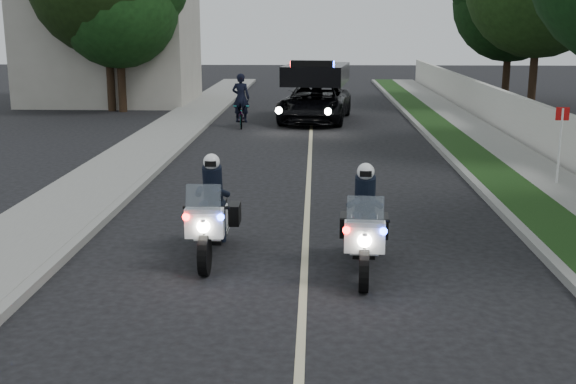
# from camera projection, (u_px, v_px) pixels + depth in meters

# --- Properties ---
(ground) EXTENTS (120.00, 120.00, 0.00)m
(ground) POSITION_uv_depth(u_px,v_px,m) (303.00, 303.00, 10.23)
(ground) COLOR black
(ground) RESTS_ON ground
(curb_right) EXTENTS (0.20, 60.00, 0.15)m
(curb_right) POSITION_uv_depth(u_px,v_px,m) (457.00, 165.00, 19.78)
(curb_right) COLOR gray
(curb_right) RESTS_ON ground
(grass_verge) EXTENTS (1.20, 60.00, 0.16)m
(grass_verge) POSITION_uv_depth(u_px,v_px,m) (482.00, 165.00, 19.76)
(grass_verge) COLOR #193814
(grass_verge) RESTS_ON ground
(sidewalk_right) EXTENTS (1.40, 60.00, 0.16)m
(sidewalk_right) POSITION_uv_depth(u_px,v_px,m) (530.00, 166.00, 19.71)
(sidewalk_right) COLOR gray
(sidewalk_right) RESTS_ON ground
(property_wall) EXTENTS (0.22, 60.00, 1.50)m
(property_wall) POSITION_uv_depth(u_px,v_px,m) (568.00, 142.00, 19.51)
(property_wall) COLOR beige
(property_wall) RESTS_ON ground
(curb_left) EXTENTS (0.20, 60.00, 0.15)m
(curb_left) POSITION_uv_depth(u_px,v_px,m) (164.00, 163.00, 20.09)
(curb_left) COLOR gray
(curb_left) RESTS_ON ground
(sidewalk_left) EXTENTS (2.00, 60.00, 0.16)m
(sidewalk_left) POSITION_uv_depth(u_px,v_px,m) (126.00, 163.00, 20.13)
(sidewalk_left) COLOR gray
(sidewalk_left) RESTS_ON ground
(building_far) EXTENTS (8.00, 6.00, 7.00)m
(building_far) POSITION_uv_depth(u_px,v_px,m) (110.00, 32.00, 35.08)
(building_far) COLOR #A8A396
(building_far) RESTS_ON ground
(lane_marking) EXTENTS (0.12, 50.00, 0.01)m
(lane_marking) POSITION_uv_depth(u_px,v_px,m) (309.00, 167.00, 19.95)
(lane_marking) COLOR #BFB78C
(lane_marking) RESTS_ON ground
(police_moto_left) EXTENTS (0.75, 2.11, 1.79)m
(police_moto_left) POSITION_uv_depth(u_px,v_px,m) (213.00, 257.00, 12.25)
(police_moto_left) COLOR white
(police_moto_left) RESTS_ON ground
(police_moto_right) EXTENTS (0.86, 2.12, 1.77)m
(police_moto_right) POSITION_uv_depth(u_px,v_px,m) (363.00, 271.00, 11.54)
(police_moto_right) COLOR silver
(police_moto_right) RESTS_ON ground
(police_suv) EXTENTS (3.23, 5.81, 2.69)m
(police_suv) POSITION_uv_depth(u_px,v_px,m) (315.00, 121.00, 29.22)
(police_suv) COLOR black
(police_suv) RESTS_ON ground
(bicycle) EXTENTS (0.80, 1.76, 0.89)m
(bicycle) POSITION_uv_depth(u_px,v_px,m) (241.00, 127.00, 27.52)
(bicycle) COLOR black
(bicycle) RESTS_ON ground
(cyclist) EXTENTS (0.73, 0.54, 1.86)m
(cyclist) POSITION_uv_depth(u_px,v_px,m) (241.00, 127.00, 27.52)
(cyclist) COLOR black
(cyclist) RESTS_ON ground
(sign_post) EXTENTS (0.34, 0.34, 2.06)m
(sign_post) POSITION_uv_depth(u_px,v_px,m) (556.00, 189.00, 17.25)
(sign_post) COLOR red
(sign_post) RESTS_ON ground
(tree_right_d) EXTENTS (7.07, 7.07, 10.94)m
(tree_right_d) POSITION_uv_depth(u_px,v_px,m) (530.00, 110.00, 32.93)
(tree_right_d) COLOR #1F3F15
(tree_right_d) RESTS_ON ground
(tree_right_e) EXTENTS (6.07, 6.07, 9.44)m
(tree_right_e) POSITION_uv_depth(u_px,v_px,m) (504.00, 103.00, 35.94)
(tree_right_e) COLOR black
(tree_right_e) RESTS_ON ground
(tree_left_near) EXTENTS (6.38, 6.38, 9.00)m
(tree_left_near) POSITION_uv_depth(u_px,v_px,m) (123.00, 112.00, 32.33)
(tree_left_near) COLOR #174015
(tree_left_near) RESTS_ON ground
(tree_left_far) EXTENTS (8.60, 8.60, 11.25)m
(tree_left_far) POSITION_uv_depth(u_px,v_px,m) (112.00, 111.00, 32.63)
(tree_left_far) COLOR black
(tree_left_far) RESTS_ON ground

